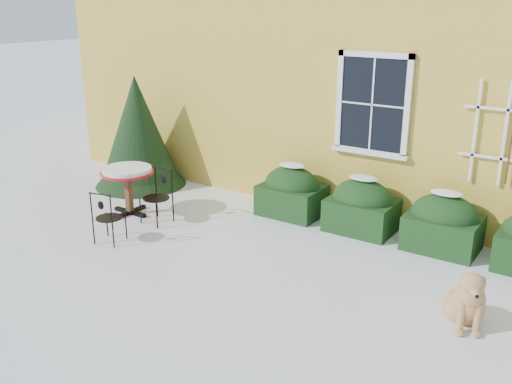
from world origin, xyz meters
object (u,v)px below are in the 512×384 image
Objects in this scene: patio_chair_near at (107,217)px; patio_chair_far at (158,196)px; evergreen_shrub at (138,142)px; bistro_table at (127,176)px; dog at (467,302)px.

patio_chair_far is (0.04, 1.06, 0.04)m from patio_chair_near.
evergreen_shrub reaches higher than patio_chair_far.
evergreen_shrub is 2.42× the size of bistro_table.
patio_chair_far is (1.70, -1.29, -0.42)m from evergreen_shrub.
patio_chair_near is 0.91× the size of patio_chair_far.
evergreen_shrub is 2.91m from patio_chair_near.
evergreen_shrub is at bearing 140.97° from dog.
bistro_table is at bearing 151.00° from dog.
dog is at bearing -14.10° from evergreen_shrub.
bistro_table is at bearing -51.88° from evergreen_shrub.
evergreen_shrub is 2.61× the size of patio_chair_near.
patio_chair_near is (1.66, -2.35, -0.46)m from evergreen_shrub.
bistro_table is 5.83m from dog.
patio_chair_near is 1.01× the size of dog.
bistro_table is 0.98× the size of patio_chair_far.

